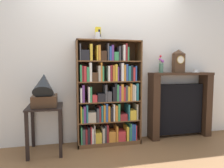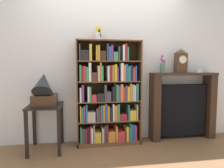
{
  "view_description": "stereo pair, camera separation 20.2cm",
  "coord_description": "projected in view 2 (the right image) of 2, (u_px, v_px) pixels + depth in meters",
  "views": [
    {
      "loc": [
        -0.65,
        -2.96,
        1.25
      ],
      "look_at": [
        0.05,
        0.15,
        0.96
      ],
      "focal_mm": 32.65,
      "sensor_mm": 36.0,
      "label": 1
    },
    {
      "loc": [
        -0.45,
        -3.0,
        1.25
      ],
      "look_at": [
        0.05,
        0.15,
        0.96
      ],
      "focal_mm": 32.65,
      "sensor_mm": 36.0,
      "label": 2
    }
  ],
  "objects": [
    {
      "name": "fireplace_mantel",
      "position": [
        182.0,
        106.0,
        3.47
      ],
      "size": [
        1.11,
        0.27,
        1.13
      ],
      "color": "#382316",
      "rests_on": "ground"
    },
    {
      "name": "gramophone",
      "position": [
        44.0,
        90.0,
        2.88
      ],
      "size": [
        0.33,
        0.49,
        0.54
      ],
      "color": "#472D1C",
      "rests_on": "side_table_left"
    },
    {
      "name": "mantel_clock",
      "position": [
        181.0,
        61.0,
        3.37
      ],
      "size": [
        0.18,
        0.13,
        0.39
      ],
      "color": "#472D1C",
      "rests_on": "fireplace_mantel"
    },
    {
      "name": "cup_stack",
      "position": [
        98.0,
        34.0,
        3.14
      ],
      "size": [
        0.09,
        0.09,
        0.2
      ],
      "color": "blue",
      "rests_on": "bookshelf"
    },
    {
      "name": "ground_plane",
      "position": [
        110.0,
        147.0,
        3.14
      ],
      "size": [
        7.85,
        6.4,
        0.02
      ],
      "primitive_type": "cube",
      "color": "brown"
    },
    {
      "name": "bookshelf",
      "position": [
        108.0,
        98.0,
        3.21
      ],
      "size": [
        1.0,
        0.31,
        1.63
      ],
      "color": "brown",
      "rests_on": "ground"
    },
    {
      "name": "flower_vase",
      "position": [
        163.0,
        66.0,
        3.33
      ],
      "size": [
        0.12,
        0.13,
        0.29
      ],
      "color": "#4C7A60",
      "rests_on": "fireplace_mantel"
    },
    {
      "name": "teacup_with_saucer",
      "position": [
        199.0,
        71.0,
        3.44
      ],
      "size": [
        0.13,
        0.13,
        0.05
      ],
      "color": "white",
      "rests_on": "fireplace_mantel"
    },
    {
      "name": "side_table_left",
      "position": [
        45.0,
        116.0,
        2.97
      ],
      "size": [
        0.49,
        0.55,
        0.67
      ],
      "color": "black",
      "rests_on": "ground"
    },
    {
      "name": "wall_back",
      "position": [
        116.0,
        62.0,
        3.38
      ],
      "size": [
        4.85,
        0.08,
        2.6
      ],
      "primitive_type": "cube",
      "color": "silver",
      "rests_on": "ground"
    }
  ]
}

